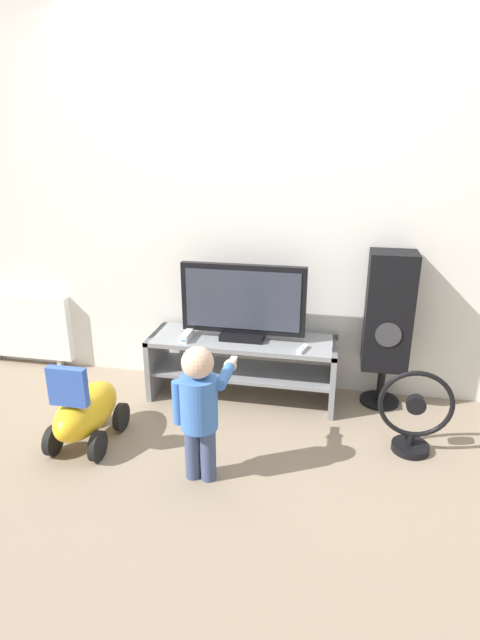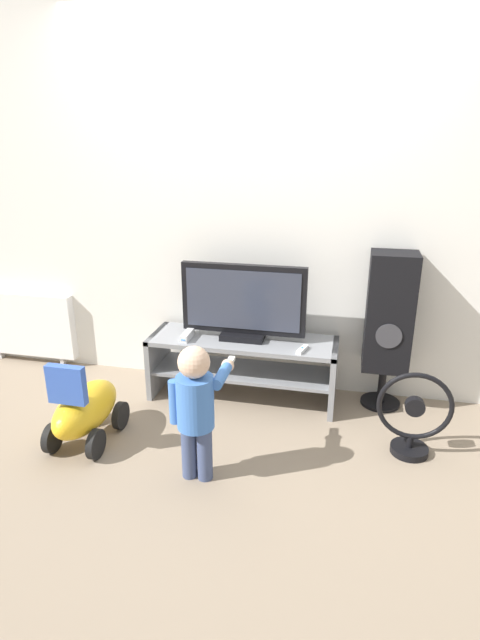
# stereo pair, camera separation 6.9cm
# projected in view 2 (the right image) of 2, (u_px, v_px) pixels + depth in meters

# --- Properties ---
(ground_plane) EXTENTS (16.00, 16.00, 0.00)m
(ground_plane) POSITION_uv_depth(u_px,v_px,m) (236.00, 411.00, 3.30)
(ground_plane) COLOR gray
(wall_back) EXTENTS (10.00, 0.06, 2.60)m
(wall_back) POSITION_uv_depth(u_px,v_px,m) (252.00, 202.00, 3.30)
(wall_back) COLOR silver
(wall_back) RESTS_ON ground_plane
(tv_stand) EXTENTS (1.26, 0.40, 0.43)m
(tv_stand) POSITION_uv_depth(u_px,v_px,m) (243.00, 358.00, 3.38)
(tv_stand) COLOR gray
(tv_stand) RESTS_ON ground_plane
(television) EXTENTS (0.83, 0.20, 0.50)m
(television) POSITION_uv_depth(u_px,v_px,m) (243.00, 303.00, 3.26)
(television) COLOR black
(television) RESTS_ON tv_stand
(game_console) EXTENTS (0.05, 0.17, 0.05)m
(game_console) POSITION_uv_depth(u_px,v_px,m) (187.00, 335.00, 3.33)
(game_console) COLOR white
(game_console) RESTS_ON tv_stand
(remote_primary) EXTENTS (0.07, 0.13, 0.03)m
(remote_primary) POSITION_uv_depth(u_px,v_px,m) (302.00, 350.00, 3.13)
(remote_primary) COLOR white
(remote_primary) RESTS_ON tv_stand
(child) EXTENTS (0.28, 0.44, 0.75)m
(child) POSITION_uv_depth(u_px,v_px,m) (196.00, 402.00, 2.51)
(child) COLOR #3F4C72
(child) RESTS_ON ground_plane
(speaker_tower) EXTENTS (0.29, 0.26, 1.04)m
(speaker_tower) POSITION_uv_depth(u_px,v_px,m) (389.00, 316.00, 3.17)
(speaker_tower) COLOR black
(speaker_tower) RESTS_ON ground_plane
(floor_fan) EXTENTS (0.41, 0.21, 0.51)m
(floor_fan) POSITION_uv_depth(u_px,v_px,m) (413.00, 418.00, 2.78)
(floor_fan) COLOR black
(floor_fan) RESTS_ON ground_plane
(ride_on_toy) EXTENTS (0.31, 0.57, 0.55)m
(ride_on_toy) POSITION_uv_depth(u_px,v_px,m) (85.00, 409.00, 2.91)
(ride_on_toy) COLOR gold
(ride_on_toy) RESTS_ON ground_plane
(radiator) EXTENTS (0.81, 0.08, 0.57)m
(radiator) POSITION_uv_depth(u_px,v_px,m) (27.00, 324.00, 3.94)
(radiator) COLOR white
(radiator) RESTS_ON ground_plane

